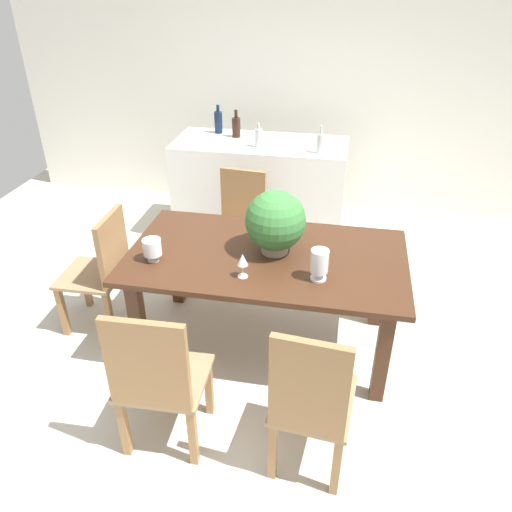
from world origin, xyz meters
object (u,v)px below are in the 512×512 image
at_px(chair_near_left, 157,377).
at_px(flower_centerpiece, 276,222).
at_px(wine_bottle_amber, 258,138).
at_px(wine_bottle_clear, 320,143).
at_px(crystal_vase_left, 319,262).
at_px(crystal_vase_center_near, 152,248).
at_px(wine_glass, 243,261).
at_px(dining_table, 266,268).
at_px(wine_bottle_dark, 218,122).
at_px(wine_bottle_green, 236,127).
at_px(chair_near_right, 311,401).
at_px(chair_far_left, 240,218).
at_px(chair_head_end, 103,266).
at_px(kitchen_counter, 260,189).

distance_m(chair_near_left, flower_centerpiece, 1.23).
height_order(wine_bottle_amber, wine_bottle_clear, wine_bottle_clear).
distance_m(flower_centerpiece, crystal_vase_left, 0.43).
distance_m(crystal_vase_center_near, wine_glass, 0.61).
bearing_deg(dining_table, wine_bottle_dark, 113.17).
relative_size(chair_near_left, wine_bottle_green, 3.80).
bearing_deg(wine_bottle_amber, wine_glass, -82.25).
xyz_separation_m(dining_table, wine_bottle_green, (-0.61, 1.80, 0.41)).
height_order(crystal_vase_center_near, wine_bottle_dark, wine_bottle_dark).
xyz_separation_m(wine_glass, wine_bottle_amber, (-0.25, 1.84, 0.18)).
relative_size(wine_glass, wine_bottle_dark, 0.59).
bearing_deg(chair_near_right, chair_far_left, -62.71).
relative_size(dining_table, wine_glass, 11.38).
bearing_deg(chair_near_left, chair_head_end, -53.73).
relative_size(kitchen_counter, wine_bottle_amber, 7.41).
xyz_separation_m(chair_head_end, chair_near_right, (1.61, -1.01, 0.02)).
bearing_deg(flower_centerpiece, chair_near_right, -71.51).
distance_m(crystal_vase_left, wine_bottle_green, 2.26).
relative_size(kitchen_counter, wine_bottle_clear, 6.56).
relative_size(flower_centerpiece, wine_bottle_green, 1.66).
distance_m(wine_bottle_dark, wine_bottle_clear, 1.11).
relative_size(crystal_vase_left, wine_glass, 1.25).
distance_m(chair_near_left, wine_bottle_dark, 2.98).
relative_size(chair_near_right, wine_bottle_dark, 3.67).
relative_size(dining_table, wine_bottle_clear, 7.39).
height_order(chair_far_left, wine_bottle_amber, wine_bottle_amber).
height_order(wine_glass, kitchen_counter, kitchen_counter).
bearing_deg(wine_bottle_clear, crystal_vase_left, -85.18).
distance_m(kitchen_counter, wine_bottle_amber, 0.58).
bearing_deg(flower_centerpiece, kitchen_counter, 103.80).
height_order(chair_near_right, flower_centerpiece, flower_centerpiece).
height_order(chair_far_left, wine_bottle_clear, wine_bottle_clear).
bearing_deg(chair_head_end, wine_glass, 73.62).
relative_size(wine_glass, wine_bottle_clear, 0.65).
relative_size(dining_table, flower_centerpiece, 4.29).
xyz_separation_m(crystal_vase_left, wine_bottle_dark, (-1.17, 2.13, 0.19)).
distance_m(wine_bottle_dark, wine_bottle_amber, 0.58).
relative_size(chair_far_left, wine_bottle_dark, 3.30).
xyz_separation_m(flower_centerpiece, crystal_vase_center_near, (-0.75, -0.26, -0.13)).
distance_m(crystal_vase_center_near, kitchen_counter, 1.97).
relative_size(chair_near_left, chair_head_end, 1.06).
relative_size(wine_bottle_dark, wine_bottle_clear, 1.10).
xyz_separation_m(chair_near_left, wine_bottle_dark, (-0.40, 2.90, 0.53)).
bearing_deg(crystal_vase_center_near, wine_bottle_amber, 78.46).
bearing_deg(crystal_vase_center_near, crystal_vase_left, -1.03).
bearing_deg(flower_centerpiece, chair_head_end, -177.95).
bearing_deg(chair_near_right, wine_bottle_dark, -61.93).
bearing_deg(wine_glass, dining_table, 71.78).
relative_size(chair_near_right, crystal_vase_center_near, 6.63).
relative_size(crystal_vase_left, wine_bottle_clear, 0.81).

